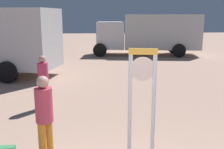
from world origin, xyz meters
TOP-DOWN VIEW (x-y plane):
  - standing_clock at (0.45, 1.61)m, footprint 0.49×0.17m
  - person_near_clock at (-1.28, 1.98)m, footprint 0.32×0.32m
  - person_distant at (-1.76, 5.06)m, footprint 0.31×0.31m
  - box_truck_far at (4.05, 15.76)m, footprint 7.52×3.34m

SIDE VIEW (x-z plane):
  - person_distant at x=-1.76m, z-range 0.09..1.69m
  - person_near_clock at x=-1.28m, z-range 0.10..1.77m
  - standing_clock at x=0.45m, z-range 0.26..2.44m
  - box_truck_far at x=4.05m, z-range 0.14..2.95m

